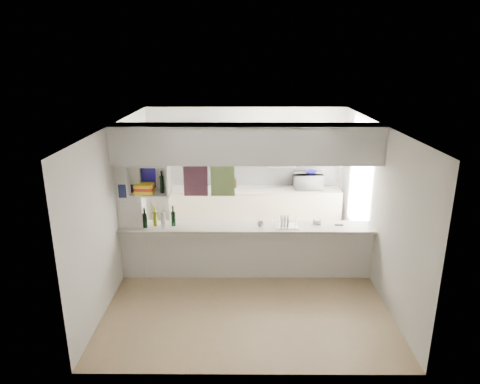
{
  "coord_description": "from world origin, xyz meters",
  "views": [
    {
      "loc": [
        -0.08,
        -6.58,
        3.59
      ],
      "look_at": [
        -0.12,
        0.5,
        1.35
      ],
      "focal_mm": 32.0,
      "sensor_mm": 36.0,
      "label": 1
    }
  ],
  "objects_px": {
    "microwave": "(308,181)",
    "dish_rack": "(287,222)",
    "bowl": "(311,172)",
    "wine_bottles": "(159,219)"
  },
  "relations": [
    {
      "from": "bowl",
      "to": "microwave",
      "type": "bearing_deg",
      "value": 164.42
    },
    {
      "from": "microwave",
      "to": "wine_bottles",
      "type": "xyz_separation_m",
      "value": [
        -2.76,
        -2.15,
        -0.03
      ]
    },
    {
      "from": "microwave",
      "to": "wine_bottles",
      "type": "bearing_deg",
      "value": 36.7
    },
    {
      "from": "microwave",
      "to": "dish_rack",
      "type": "bearing_deg",
      "value": 71.43
    },
    {
      "from": "dish_rack",
      "to": "microwave",
      "type": "bearing_deg",
      "value": 69.53
    },
    {
      "from": "bowl",
      "to": "dish_rack",
      "type": "bearing_deg",
      "value": -108.53
    },
    {
      "from": "microwave",
      "to": "dish_rack",
      "type": "relative_size",
      "value": 1.57
    },
    {
      "from": "microwave",
      "to": "bowl",
      "type": "height_order",
      "value": "bowl"
    },
    {
      "from": "bowl",
      "to": "wine_bottles",
      "type": "distance_m",
      "value": 3.53
    },
    {
      "from": "bowl",
      "to": "wine_bottles",
      "type": "bearing_deg",
      "value": -142.72
    }
  ]
}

